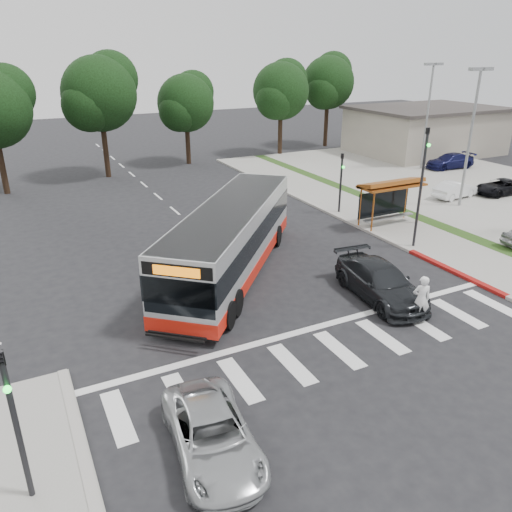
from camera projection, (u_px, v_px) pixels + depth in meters
ground at (273, 294)px, 22.31m from camera, size 140.00×140.00×0.00m
sidewalk_east at (360, 212)px, 33.46m from camera, size 4.00×40.00×0.12m
curb_east at (336, 216)px, 32.62m from camera, size 0.30×40.00×0.15m
curb_east_red at (455, 272)px, 24.37m from camera, size 0.32×6.00×0.15m
parking_lot at (465, 185)px, 40.10m from camera, size 18.00×36.00×0.10m
commercial_building at (425, 132)px, 52.08m from camera, size 14.00×10.00×4.40m
building_roof_cap at (428, 108)px, 51.18m from camera, size 14.60×10.60×0.30m
crosswalk_ladder at (339, 349)px, 18.18m from camera, size 18.00×2.60×0.01m
bus_shelter at (390, 189)px, 30.11m from camera, size 4.20×1.60×2.86m
traffic_signal_sw at (13, 413)px, 11.17m from camera, size 0.18×0.37×4.20m
traffic_signal_ne_tall at (422, 179)px, 26.04m from camera, size 0.18×0.37×6.50m
traffic_signal_ne_short at (341, 177)px, 32.35m from camera, size 0.18×0.37×4.00m
lot_light_front at (473, 120)px, 32.48m from camera, size 1.90×0.35×9.01m
lot_light_mid at (429, 102)px, 43.22m from camera, size 1.90×0.35×9.01m
tree_ne_a at (281, 90)px, 49.69m from camera, size 6.16×5.74×9.30m
tree_ne_b at (328, 82)px, 54.05m from camera, size 6.16×5.74×10.02m
tree_north_a at (100, 92)px, 40.37m from camera, size 6.60×6.15×10.17m
tree_north_b at (186, 102)px, 45.81m from camera, size 5.72×5.33×8.43m
transit_bus at (231, 241)px, 23.75m from camera, size 10.76×11.84×3.40m
pedestrian at (421, 299)px, 19.72m from camera, size 0.85×0.72×1.98m
dark_sedan at (380, 282)px, 21.70m from camera, size 2.72×5.50×1.54m
silver_suv_south at (212, 435)px, 13.28m from camera, size 2.57×4.71×1.25m
parked_car_1 at (455, 190)px, 36.24m from camera, size 3.84×1.74×1.22m
parked_car_2 at (501, 187)px, 37.16m from camera, size 4.08×1.94×1.12m
parked_car_3 at (450, 161)px, 45.28m from camera, size 4.72×2.24×1.33m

